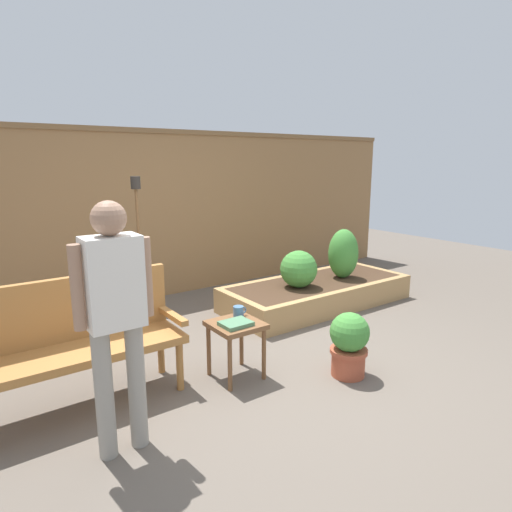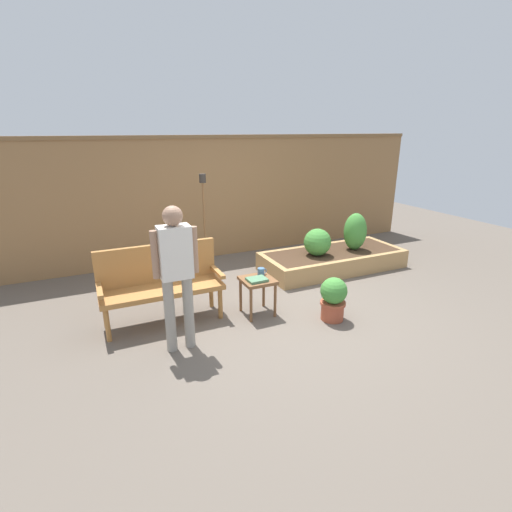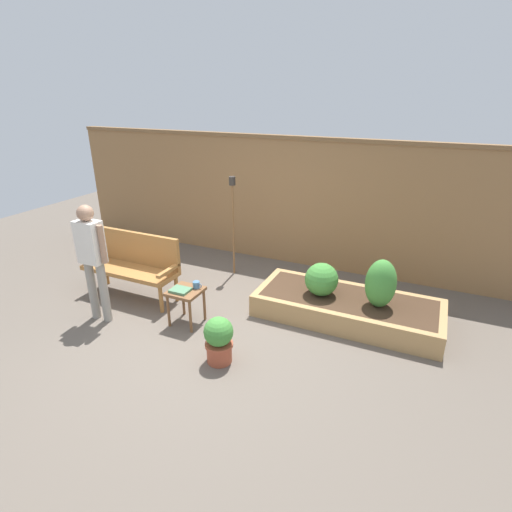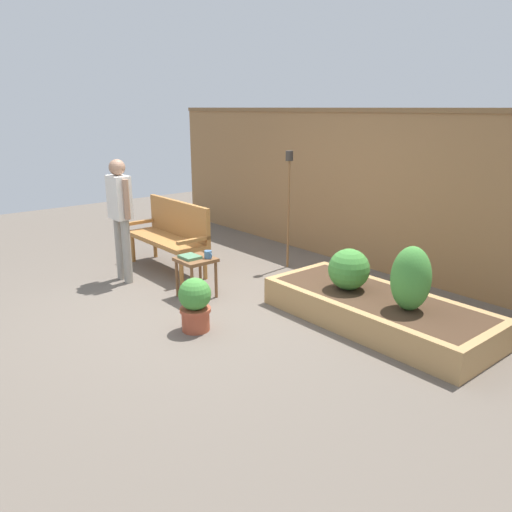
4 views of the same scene
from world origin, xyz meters
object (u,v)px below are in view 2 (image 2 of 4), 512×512
Objects in this scene: garden_bench at (160,278)px; person_by_bench at (176,267)px; book_on_table at (257,280)px; shrub_far_corner at (355,232)px; tiki_torch at (204,207)px; side_table at (258,285)px; potted_boxwood at (333,298)px; shrub_near_bench at (317,242)px; cup_on_table at (261,271)px.

person_by_bench reaches higher than garden_bench.
shrub_far_corner is (2.29, 1.00, 0.12)m from book_on_table.
tiki_torch reaches higher than garden_bench.
side_table is 0.95m from potted_boxwood.
book_on_table is 0.15× the size of tiki_torch.
person_by_bench is (-1.09, -0.39, 0.54)m from side_table.
garden_bench reaches higher than shrub_far_corner.
cup_on_table is at bearing -149.27° from shrub_near_bench.
potted_boxwood is 2.49m from tiki_torch.
tiki_torch reaches higher than cup_on_table.
shrub_near_bench is 0.27× the size of tiki_torch.
shrub_near_bench is at bearing 180.00° from shrub_far_corner.
garden_bench is 6.06× the size of book_on_table.
side_table is 2.45m from shrub_far_corner.
person_by_bench is at bearing -163.74° from book_on_table.
shrub_far_corner reaches higher than potted_boxwood.
garden_bench is 0.89× the size of tiki_torch.
cup_on_table is at bearing 46.82° from side_table.
cup_on_table reaches higher than book_on_table.
shrub_near_bench is 0.70× the size of shrub_far_corner.
shrub_near_bench is 1.90m from tiki_torch.
cup_on_table is 2.31m from shrub_far_corner.
tiki_torch is at bearing 113.60° from potted_boxwood.
person_by_bench reaches higher than cup_on_table.
person_by_bench is at bearing -114.72° from tiki_torch.
side_table is 0.30× the size of tiki_torch.
shrub_near_bench is at bearing 31.79° from book_on_table.
garden_bench is 1.26m from cup_on_table.
shrub_far_corner is 0.40× the size of person_by_bench.
cup_on_table reaches higher than side_table.
shrub_far_corner is (0.75, 0.00, 0.09)m from shrub_near_bench.
garden_bench is 3.43m from shrub_far_corner.
side_table is at bearing 19.56° from person_by_bench.
garden_bench is 2.62× the size of potted_boxwood.
side_table is 0.87× the size of potted_boxwood.
shrub_far_corner is 0.39× the size of tiki_torch.
shrub_far_corner is at bearing 21.20° from cup_on_table.
shrub_far_corner is at bearing 21.68° from person_by_bench.
garden_bench is 2.29× the size of shrub_far_corner.
garden_bench is at bearing 93.15° from person_by_bench.
garden_bench reaches higher than potted_boxwood.
shrub_near_bench reaches higher than potted_boxwood.
side_table is 1.79m from tiki_torch.
person_by_bench is at bearing -158.32° from shrub_far_corner.
side_table is at bearing -147.95° from shrub_near_bench.
tiki_torch reaches higher than shrub_near_bench.
side_table is at bearing -17.65° from garden_bench.
cup_on_table is 0.08× the size of tiki_torch.
shrub_far_corner is 3.61m from person_by_bench.
book_on_table is 0.54× the size of shrub_near_bench.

